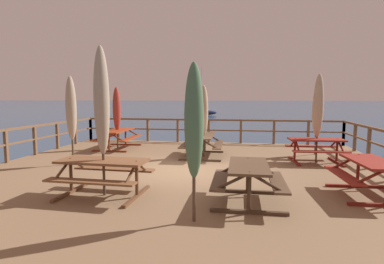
{
  "coord_description": "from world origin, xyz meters",
  "views": [
    {
      "loc": [
        1.6,
        -8.73,
        2.86
      ],
      "look_at": [
        0.0,
        0.86,
        1.79
      ],
      "focal_mm": 29.27,
      "sensor_mm": 36.0,
      "label": 1
    }
  ],
  "objects_px": {
    "picnic_table_mid_centre": "(316,145)",
    "patio_umbrella_tall_front": "(204,111)",
    "picnic_table_back_right": "(203,141)",
    "picnic_table_front_right": "(372,171)",
    "patio_umbrella_tall_mid_right": "(71,109)",
    "picnic_table_back_left": "(118,135)",
    "patio_umbrella_tall_back_right": "(194,122)",
    "patio_umbrella_tall_mid_left": "(102,101)",
    "patio_umbrella_short_back": "(318,106)",
    "picnic_table_mid_left": "(249,175)",
    "patio_umbrella_short_mid": "(117,110)",
    "sailboat_distant": "(200,112)",
    "picnic_table_front_left": "(103,169)",
    "patio_umbrella_tall_back_left": "(317,111)"
  },
  "relations": [
    {
      "from": "picnic_table_back_left",
      "to": "patio_umbrella_short_mid",
      "type": "xyz_separation_m",
      "value": [
        -0.03,
        0.05,
        1.02
      ]
    },
    {
      "from": "patio_umbrella_short_mid",
      "to": "sailboat_distant",
      "type": "distance_m",
      "value": 39.2
    },
    {
      "from": "picnic_table_front_right",
      "to": "patio_umbrella_tall_back_right",
      "type": "distance_m",
      "value": 4.12
    },
    {
      "from": "picnic_table_mid_left",
      "to": "picnic_table_back_left",
      "type": "distance_m",
      "value": 7.86
    },
    {
      "from": "patio_umbrella_short_mid",
      "to": "picnic_table_front_left",
      "type": "bearing_deg",
      "value": -69.86
    },
    {
      "from": "patio_umbrella_short_mid",
      "to": "patio_umbrella_tall_back_right",
      "type": "bearing_deg",
      "value": -58.52
    },
    {
      "from": "picnic_table_mid_centre",
      "to": "patio_umbrella_tall_mid_right",
      "type": "height_order",
      "value": "patio_umbrella_tall_mid_right"
    },
    {
      "from": "picnic_table_front_left",
      "to": "picnic_table_back_left",
      "type": "relative_size",
      "value": 0.9
    },
    {
      "from": "picnic_table_mid_centre",
      "to": "patio_umbrella_tall_front",
      "type": "bearing_deg",
      "value": 173.73
    },
    {
      "from": "picnic_table_mid_centre",
      "to": "picnic_table_front_left",
      "type": "bearing_deg",
      "value": -140.4
    },
    {
      "from": "picnic_table_back_right",
      "to": "patio_umbrella_tall_mid_right",
      "type": "height_order",
      "value": "patio_umbrella_tall_mid_right"
    },
    {
      "from": "picnic_table_mid_centre",
      "to": "sailboat_distant",
      "type": "relative_size",
      "value": 0.23
    },
    {
      "from": "picnic_table_back_right",
      "to": "picnic_table_front_left",
      "type": "distance_m",
      "value": 4.97
    },
    {
      "from": "patio_umbrella_tall_back_right",
      "to": "picnic_table_front_left",
      "type": "bearing_deg",
      "value": 153.08
    },
    {
      "from": "patio_umbrella_tall_mid_left",
      "to": "patio_umbrella_short_back",
      "type": "relative_size",
      "value": 1.11
    },
    {
      "from": "patio_umbrella_short_mid",
      "to": "patio_umbrella_tall_mid_right",
      "type": "relative_size",
      "value": 0.92
    },
    {
      "from": "picnic_table_front_right",
      "to": "patio_umbrella_short_back",
      "type": "distance_m",
      "value": 3.77
    },
    {
      "from": "patio_umbrella_short_mid",
      "to": "picnic_table_mid_centre",
      "type": "bearing_deg",
      "value": -12.6
    },
    {
      "from": "patio_umbrella_tall_back_left",
      "to": "patio_umbrella_tall_mid_right",
      "type": "distance_m",
      "value": 8.38
    },
    {
      "from": "patio_umbrella_tall_front",
      "to": "patio_umbrella_short_mid",
      "type": "xyz_separation_m",
      "value": [
        -3.73,
        1.25,
        -0.0
      ]
    },
    {
      "from": "picnic_table_front_left",
      "to": "patio_umbrella_tall_front",
      "type": "relative_size",
      "value": 0.76
    },
    {
      "from": "picnic_table_back_right",
      "to": "picnic_table_mid_left",
      "type": "height_order",
      "value": "same"
    },
    {
      "from": "picnic_table_mid_left",
      "to": "patio_umbrella_tall_front",
      "type": "bearing_deg",
      "value": 107.73
    },
    {
      "from": "patio_umbrella_tall_mid_left",
      "to": "patio_umbrella_tall_mid_right",
      "type": "distance_m",
      "value": 3.61
    },
    {
      "from": "picnic_table_back_right",
      "to": "patio_umbrella_tall_back_left",
      "type": "height_order",
      "value": "patio_umbrella_tall_back_left"
    },
    {
      "from": "picnic_table_mid_centre",
      "to": "patio_umbrella_tall_back_right",
      "type": "xyz_separation_m",
      "value": [
        -3.09,
        -5.4,
        1.13
      ]
    },
    {
      "from": "picnic_table_back_left",
      "to": "patio_umbrella_tall_back_right",
      "type": "relative_size",
      "value": 0.81
    },
    {
      "from": "patio_umbrella_tall_front",
      "to": "picnic_table_back_left",
      "type": "bearing_deg",
      "value": 161.99
    },
    {
      "from": "picnic_table_back_right",
      "to": "patio_umbrella_short_mid",
      "type": "xyz_separation_m",
      "value": [
        -3.69,
        1.24,
        1.03
      ]
    },
    {
      "from": "patio_umbrella_short_mid",
      "to": "patio_umbrella_tall_back_left",
      "type": "relative_size",
      "value": 1.0
    },
    {
      "from": "picnic_table_back_right",
      "to": "picnic_table_front_right",
      "type": "distance_m",
      "value": 5.63
    },
    {
      "from": "patio_umbrella_tall_back_left",
      "to": "patio_umbrella_tall_mid_right",
      "type": "height_order",
      "value": "patio_umbrella_tall_mid_right"
    },
    {
      "from": "patio_umbrella_tall_back_left",
      "to": "picnic_table_back_left",
      "type": "bearing_deg",
      "value": 178.91
    },
    {
      "from": "patio_umbrella_tall_front",
      "to": "patio_umbrella_short_back",
      "type": "relative_size",
      "value": 0.89
    },
    {
      "from": "picnic_table_front_right",
      "to": "patio_umbrella_tall_front",
      "type": "distance_m",
      "value": 5.7
    },
    {
      "from": "picnic_table_back_right",
      "to": "patio_umbrella_tall_mid_right",
      "type": "relative_size",
      "value": 0.77
    },
    {
      "from": "picnic_table_front_left",
      "to": "picnic_table_back_left",
      "type": "bearing_deg",
      "value": 110.0
    },
    {
      "from": "patio_umbrella_tall_back_right",
      "to": "patio_umbrella_tall_mid_right",
      "type": "bearing_deg",
      "value": 139.13
    },
    {
      "from": "picnic_table_back_left",
      "to": "patio_umbrella_tall_back_left",
      "type": "bearing_deg",
      "value": -1.09
    },
    {
      "from": "picnic_table_front_left",
      "to": "picnic_table_back_left",
      "type": "distance_m",
      "value": 6.3
    },
    {
      "from": "picnic_table_back_right",
      "to": "picnic_table_mid_centre",
      "type": "bearing_deg",
      "value": -6.35
    },
    {
      "from": "picnic_table_back_right",
      "to": "patio_umbrella_tall_back_left",
      "type": "distance_m",
      "value": 4.27
    },
    {
      "from": "picnic_table_back_left",
      "to": "sailboat_distant",
      "type": "height_order",
      "value": "sailboat_distant"
    },
    {
      "from": "patio_umbrella_tall_front",
      "to": "patio_umbrella_short_mid",
      "type": "height_order",
      "value": "patio_umbrella_tall_front"
    },
    {
      "from": "picnic_table_mid_left",
      "to": "patio_umbrella_short_mid",
      "type": "height_order",
      "value": "patio_umbrella_short_mid"
    },
    {
      "from": "sailboat_distant",
      "to": "patio_umbrella_short_back",
      "type": "bearing_deg",
      "value": -76.83
    },
    {
      "from": "picnic_table_mid_left",
      "to": "patio_umbrella_tall_mid_left",
      "type": "bearing_deg",
      "value": -179.33
    },
    {
      "from": "picnic_table_mid_left",
      "to": "patio_umbrella_tall_mid_left",
      "type": "distance_m",
      "value": 3.34
    },
    {
      "from": "picnic_table_front_left",
      "to": "patio_umbrella_tall_front",
      "type": "xyz_separation_m",
      "value": [
        1.54,
        4.72,
        1.04
      ]
    },
    {
      "from": "picnic_table_mid_left",
      "to": "patio_umbrella_short_mid",
      "type": "relative_size",
      "value": 0.65
    }
  ]
}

